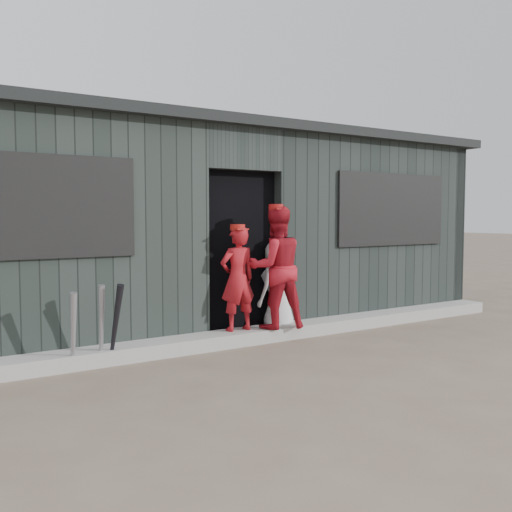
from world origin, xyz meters
TOP-DOWN VIEW (x-y plane):
  - ground at (0.00, 0.00)m, footprint 80.00×80.00m
  - curb at (0.00, 1.82)m, footprint 8.00×0.36m
  - bat_left at (-2.14, 1.63)m, footprint 0.10×0.25m
  - bat_mid at (-1.85, 1.70)m, footprint 0.10×0.20m
  - bat_right at (-1.73, 1.63)m, footprint 0.10×0.33m
  - player_red_left at (-0.22, 1.85)m, footprint 0.44×0.29m
  - player_red_right at (0.23, 1.74)m, footprint 0.79×0.68m
  - player_grey_back at (0.46, 2.02)m, footprint 0.64×0.50m
  - dugout at (-0.00, 3.50)m, footprint 8.30×3.30m

SIDE VIEW (x-z plane):
  - ground at x=0.00m, z-range 0.00..0.00m
  - curb at x=0.00m, z-range 0.00..0.15m
  - bat_left at x=-2.14m, z-range 0.00..0.77m
  - bat_mid at x=-1.85m, z-range 0.00..0.81m
  - bat_right at x=-1.73m, z-range 0.00..0.82m
  - player_grey_back at x=0.46m, z-range 0.00..1.16m
  - player_red_left at x=-0.22m, z-range 0.15..1.34m
  - player_red_right at x=0.23m, z-range 0.15..1.57m
  - dugout at x=0.00m, z-range -0.02..2.60m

